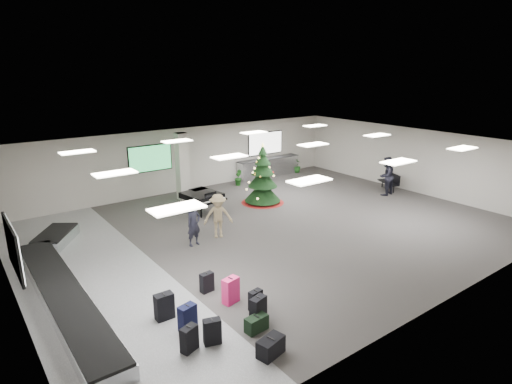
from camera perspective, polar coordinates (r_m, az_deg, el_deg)
ground at (r=16.90m, az=2.31°, el=-4.91°), size 18.00×18.00×0.00m
room_envelope at (r=16.49m, az=-0.09°, el=3.05°), size 18.02×14.02×3.21m
baggage_carousel at (r=13.66m, az=-24.48°, el=-10.91°), size 2.28×9.71×0.43m
service_counter at (r=24.70m, az=1.67°, el=3.33°), size 4.05×0.65×1.08m
suitcase_0 at (r=10.34m, az=-5.86°, el=-18.03°), size 0.45×0.33×0.64m
suitcase_1 at (r=11.00m, az=0.29°, el=-15.43°), size 0.49×0.34×0.71m
pink_suitcase at (r=11.81m, az=-3.39°, el=-12.97°), size 0.50×0.36×0.74m
suitcase_3 at (r=12.41m, az=-6.57°, el=-11.88°), size 0.40×0.24×0.59m
navy_suitcase at (r=10.85m, az=-9.12°, el=-16.22°), size 0.47×0.34×0.68m
suitcase_5 at (r=10.19m, az=-8.90°, el=-18.78°), size 0.45×0.34×0.62m
green_duffel at (r=10.78m, az=0.05°, el=-17.13°), size 0.59×0.33×0.40m
suitcase_7 at (r=11.54m, az=-0.07°, el=-14.20°), size 0.40×0.25×0.56m
suitcase_8 at (r=11.36m, az=-12.13°, el=-14.69°), size 0.47×0.28×0.71m
black_duffel at (r=10.02m, az=1.98°, el=-19.93°), size 0.70×0.49×0.44m
christmas_tree at (r=19.79m, az=0.89°, el=1.29°), size 2.00×2.00×2.86m
grand_piano at (r=18.75m, az=-7.15°, el=-0.56°), size 1.57×1.91×1.00m
bench at (r=23.08m, az=17.37°, el=1.51°), size 1.00×1.47×0.89m
traveler_a at (r=15.27m, az=-8.31°, el=-4.30°), size 0.63×0.48×1.57m
traveler_b at (r=15.88m, az=-5.07°, el=-3.18°), size 1.24×1.03×1.66m
traveler_bench at (r=21.95m, az=16.94°, el=2.04°), size 0.99×0.81×1.92m
potted_plant_left at (r=22.88m, az=-2.42°, el=1.93°), size 0.55×0.59×0.84m
potted_plant_right at (r=25.79m, az=5.45°, el=3.53°), size 0.52×0.52×0.84m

